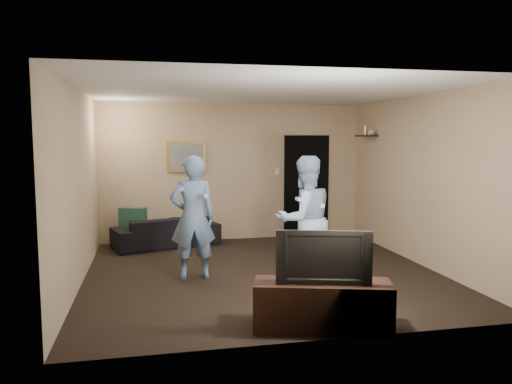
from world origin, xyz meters
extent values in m
plane|color=black|center=(0.00, 0.00, 0.00)|extent=(5.00, 5.00, 0.00)
cube|color=silver|center=(0.00, 0.00, 2.60)|extent=(5.00, 5.00, 0.04)
cube|color=tan|center=(0.00, 2.50, 1.30)|extent=(5.00, 0.04, 2.60)
cube|color=tan|center=(0.00, -2.50, 1.30)|extent=(5.00, 0.04, 2.60)
cube|color=tan|center=(-2.50, 0.00, 1.30)|extent=(0.04, 5.00, 2.60)
cube|color=tan|center=(2.50, 0.00, 1.30)|extent=(0.04, 5.00, 2.60)
imported|color=black|center=(-1.31, 2.09, 0.27)|extent=(2.00, 1.24, 0.55)
cube|color=#164337|center=(-1.89, 2.09, 0.48)|extent=(0.51, 0.30, 0.48)
cube|color=olive|center=(-0.90, 2.48, 1.60)|extent=(0.72, 0.05, 0.57)
cube|color=slate|center=(-0.90, 2.45, 1.60)|extent=(0.62, 0.01, 0.47)
cube|color=black|center=(1.45, 2.47, 1.00)|extent=(0.90, 0.06, 2.00)
cube|color=silver|center=(0.85, 2.48, 1.30)|extent=(0.08, 0.02, 0.12)
cube|color=black|center=(2.39, 1.80, 1.99)|extent=(0.20, 0.60, 0.03)
imported|color=#ACACB1|center=(2.39, 1.59, 2.07)|extent=(0.16, 0.16, 0.14)
cylinder|color=#B9B9BD|center=(2.39, 1.83, 2.09)|extent=(0.06, 0.06, 0.18)
cube|color=black|center=(0.13, -2.24, 0.25)|extent=(1.46, 0.81, 0.50)
imported|color=black|center=(0.13, -2.24, 0.77)|extent=(0.95, 0.38, 0.55)
imported|color=#698AB7|center=(-1.00, -0.09, 0.86)|extent=(0.63, 0.42, 1.72)
cube|color=white|center=(-1.16, -0.31, 1.28)|extent=(0.04, 0.14, 0.04)
cube|color=white|center=(-0.84, -0.31, 1.18)|extent=(0.05, 0.09, 0.05)
imported|color=#97BADC|center=(0.45, -0.58, 0.86)|extent=(0.95, 0.81, 1.72)
cube|color=white|center=(0.29, -0.80, 1.17)|extent=(0.04, 0.14, 0.04)
cube|color=white|center=(0.61, -0.80, 1.08)|extent=(0.05, 0.09, 0.05)
camera|label=1|loc=(-1.55, -6.92, 1.96)|focal=35.00mm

